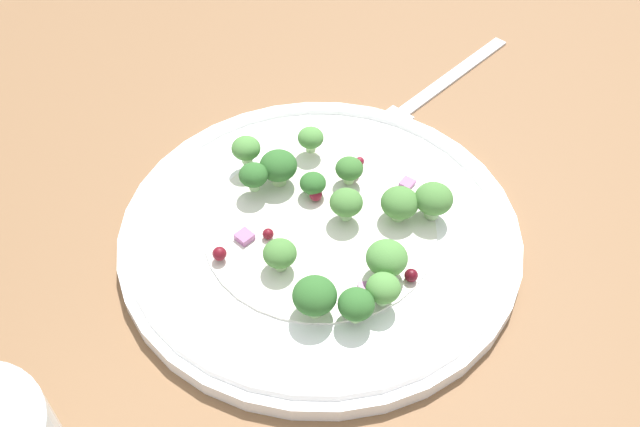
# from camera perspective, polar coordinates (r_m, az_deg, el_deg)

# --- Properties ---
(ground_plane) EXTENTS (1.80, 1.80, 0.02)m
(ground_plane) POSITION_cam_1_polar(r_m,az_deg,el_deg) (0.52, 2.03, -3.95)
(ground_plane) COLOR brown
(plate) EXTENTS (0.29, 0.29, 0.02)m
(plate) POSITION_cam_1_polar(r_m,az_deg,el_deg) (0.52, 0.00, -1.39)
(plate) COLOR white
(plate) RESTS_ON ground_plane
(dressing_pool) EXTENTS (0.17, 0.17, 0.00)m
(dressing_pool) POSITION_cam_1_polar(r_m,az_deg,el_deg) (0.51, 0.00, -1.06)
(dressing_pool) COLOR white
(dressing_pool) RESTS_ON plate
(broccoli_floret_0) EXTENTS (0.02, 0.02, 0.02)m
(broccoli_floret_0) POSITION_cam_1_polar(r_m,az_deg,el_deg) (0.45, 2.91, -7.30)
(broccoli_floret_0) COLOR #ADD18E
(broccoli_floret_0) RESTS_ON plate
(broccoli_floret_1) EXTENTS (0.02, 0.02, 0.02)m
(broccoli_floret_1) POSITION_cam_1_polar(r_m,az_deg,el_deg) (0.48, -3.23, -3.25)
(broccoli_floret_1) COLOR #ADD18E
(broccoli_floret_1) RESTS_ON plate
(broccoli_floret_2) EXTENTS (0.03, 0.03, 0.03)m
(broccoli_floret_2) POSITION_cam_1_polar(r_m,az_deg,el_deg) (0.51, 9.06, 1.12)
(broccoli_floret_2) COLOR #9EC684
(broccoli_floret_2) RESTS_ON plate
(broccoli_floret_3) EXTENTS (0.03, 0.03, 0.03)m
(broccoli_floret_3) POSITION_cam_1_polar(r_m,az_deg,el_deg) (0.45, -0.43, -6.63)
(broccoli_floret_3) COLOR #ADD18E
(broccoli_floret_3) RESTS_ON plate
(broccoli_floret_4) EXTENTS (0.02, 0.02, 0.02)m
(broccoli_floret_4) POSITION_cam_1_polar(r_m,az_deg,el_deg) (0.56, -0.61, 6.05)
(broccoli_floret_4) COLOR #ADD18E
(broccoli_floret_4) RESTS_ON plate
(broccoli_floret_5) EXTENTS (0.03, 0.03, 0.03)m
(broccoli_floret_5) POSITION_cam_1_polar(r_m,az_deg,el_deg) (0.51, 6.38, 0.80)
(broccoli_floret_5) COLOR #ADD18E
(broccoli_floret_5) RESTS_ON plate
(broccoli_floret_6) EXTENTS (0.02, 0.02, 0.02)m
(broccoli_floret_6) POSITION_cam_1_polar(r_m,az_deg,el_deg) (0.53, 2.35, 3.56)
(broccoli_floret_6) COLOR #ADD18E
(broccoli_floret_6) RESTS_ON plate
(broccoli_floret_7) EXTENTS (0.03, 0.03, 0.03)m
(broccoli_floret_7) POSITION_cam_1_polar(r_m,az_deg,el_deg) (0.53, -3.34, 3.78)
(broccoli_floret_7) COLOR #ADD18E
(broccoli_floret_7) RESTS_ON plate
(broccoli_floret_8) EXTENTS (0.02, 0.02, 0.02)m
(broccoli_floret_8) POSITION_cam_1_polar(r_m,az_deg,el_deg) (0.53, -0.57, 2.40)
(broccoli_floret_8) COLOR #8EB77A
(broccoli_floret_8) RESTS_ON plate
(broccoli_floret_9) EXTENTS (0.02, 0.02, 0.02)m
(broccoli_floret_9) POSITION_cam_1_polar(r_m,az_deg,el_deg) (0.46, 5.07, -5.99)
(broccoli_floret_9) COLOR #8EB77A
(broccoli_floret_9) RESTS_ON plate
(broccoli_floret_10) EXTENTS (0.02, 0.02, 0.02)m
(broccoli_floret_10) POSITION_cam_1_polar(r_m,az_deg,el_deg) (0.52, -5.34, 3.04)
(broccoli_floret_10) COLOR #8EB77A
(broccoli_floret_10) RESTS_ON plate
(broccoli_floret_11) EXTENTS (0.03, 0.03, 0.03)m
(broccoli_floret_11) POSITION_cam_1_polar(r_m,az_deg,el_deg) (0.47, 5.35, -3.62)
(broccoli_floret_11) COLOR #ADD18E
(broccoli_floret_11) RESTS_ON plate
(broccoli_floret_12) EXTENTS (0.02, 0.02, 0.02)m
(broccoli_floret_12) POSITION_cam_1_polar(r_m,az_deg,el_deg) (0.50, 2.11, 0.84)
(broccoli_floret_12) COLOR #8EB77A
(broccoli_floret_12) RESTS_ON plate
(broccoli_floret_13) EXTENTS (0.02, 0.02, 0.02)m
(broccoli_floret_13) POSITION_cam_1_polar(r_m,az_deg,el_deg) (0.54, -5.92, 5.16)
(broccoli_floret_13) COLOR #9EC684
(broccoli_floret_13) RESTS_ON plate
(cranberry_0) EXTENTS (0.01, 0.01, 0.01)m
(cranberry_0) POSITION_cam_1_polar(r_m,az_deg,el_deg) (0.54, 2.71, 3.58)
(cranberry_0) COLOR maroon
(cranberry_0) RESTS_ON plate
(cranberry_1) EXTENTS (0.01, 0.01, 0.01)m
(cranberry_1) POSITION_cam_1_polar(r_m,az_deg,el_deg) (0.48, 7.29, -4.92)
(cranberry_1) COLOR #4C0A14
(cranberry_1) RESTS_ON plate
(cranberry_2) EXTENTS (0.01, 0.01, 0.01)m
(cranberry_2) POSITION_cam_1_polar(r_m,az_deg,el_deg) (0.56, 3.19, 4.18)
(cranberry_2) COLOR maroon
(cranberry_2) RESTS_ON plate
(cranberry_3) EXTENTS (0.01, 0.01, 0.01)m
(cranberry_3) POSITION_cam_1_polar(r_m,az_deg,el_deg) (0.49, -8.03, -3.19)
(cranberry_3) COLOR maroon
(cranberry_3) RESTS_ON plate
(cranberry_4) EXTENTS (0.01, 0.01, 0.01)m
(cranberry_4) POSITION_cam_1_polar(r_m,az_deg,el_deg) (0.53, -0.34, 1.51)
(cranberry_4) COLOR maroon
(cranberry_4) RESTS_ON plate
(cranberry_5) EXTENTS (0.01, 0.01, 0.01)m
(cranberry_5) POSITION_cam_1_polar(r_m,az_deg,el_deg) (0.50, -4.17, -1.63)
(cranberry_5) COLOR maroon
(cranberry_5) RESTS_ON plate
(onion_bit_0) EXTENTS (0.01, 0.01, 0.01)m
(onion_bit_0) POSITION_cam_1_polar(r_m,az_deg,el_deg) (0.51, -6.04, -1.88)
(onion_bit_0) COLOR #A35B93
(onion_bit_0) RESTS_ON plate
(onion_bit_1) EXTENTS (0.01, 0.01, 0.00)m
(onion_bit_1) POSITION_cam_1_polar(r_m,az_deg,el_deg) (0.48, 3.39, -6.14)
(onion_bit_1) COLOR #A35B93
(onion_bit_1) RESTS_ON plate
(onion_bit_2) EXTENTS (0.01, 0.01, 0.00)m
(onion_bit_2) POSITION_cam_1_polar(r_m,az_deg,el_deg) (0.54, 6.99, 2.42)
(onion_bit_2) COLOR #A35B93
(onion_bit_2) RESTS_ON plate
(fork) EXTENTS (0.11, 0.17, 0.01)m
(fork) POSITION_cam_1_polar(r_m,az_deg,el_deg) (0.66, 9.18, 9.86)
(fork) COLOR silver
(fork) RESTS_ON ground_plane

